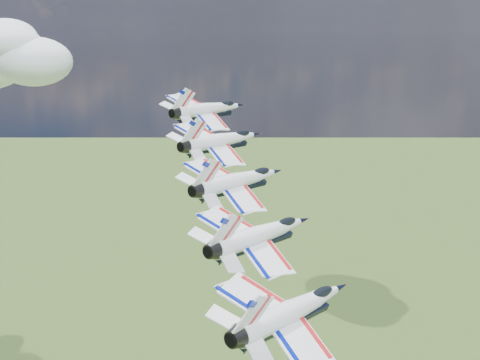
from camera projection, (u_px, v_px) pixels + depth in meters
The scene contains 6 objects.
cloud_left at pixel (15, 48), 176.05m from camera, with size 38.55×30.29×15.15m, color white.
jet_0 at pixel (210, 109), 93.37m from camera, with size 9.91×14.67×4.38m, color white, non-canonical shape.
jet_1 at pixel (223, 140), 82.86m from camera, with size 9.91×14.67×4.38m, color white, non-canonical shape.
jet_2 at pixel (240, 180), 72.35m from camera, with size 9.91×14.67×4.38m, color white, non-canonical shape.
jet_3 at pixel (263, 234), 61.84m from camera, with size 9.91×14.67×4.38m, color white, non-canonical shape.
jet_4 at pixel (294, 309), 51.33m from camera, with size 9.91×14.67×4.38m, color white, non-canonical shape.
Camera 1 is at (41.11, -54.13, 159.23)m, focal length 50.00 mm.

